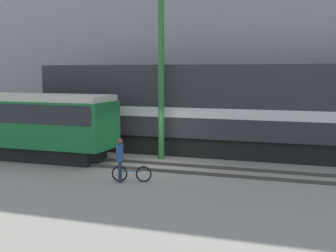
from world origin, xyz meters
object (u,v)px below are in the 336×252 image
freight_locomotive (215,108)px  utility_pole_left (161,75)px  bicycle (132,174)px  person (120,156)px  streetcar (18,122)px

freight_locomotive → utility_pole_left: size_ratio=2.23×
bicycle → freight_locomotive: bearing=77.5°
freight_locomotive → person: bearing=-105.0°
streetcar → freight_locomotive: bearing=25.4°
bicycle → utility_pole_left: (-0.62, 4.92, 3.84)m
freight_locomotive → person: (-1.95, -7.30, -1.38)m
freight_locomotive → bicycle: size_ratio=11.95×
freight_locomotive → streetcar: bearing=-154.6°
streetcar → bicycle: bearing=-20.6°
freight_locomotive → bicycle: 7.53m
streetcar → bicycle: streetcar is taller
freight_locomotive → person: freight_locomotive is taller
freight_locomotive → streetcar: (-8.98, -4.27, -0.61)m
freight_locomotive → utility_pole_left: (-2.18, -2.13, 1.72)m
person → utility_pole_left: bearing=92.6°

